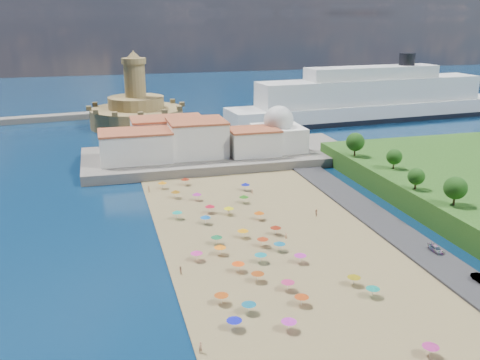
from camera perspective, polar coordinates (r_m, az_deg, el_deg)
name	(u,v)px	position (r m, az deg, el deg)	size (l,w,h in m)	color
ground	(253,253)	(111.78, 1.40, -7.79)	(700.00, 700.00, 0.00)	#071938
terrace	(220,156)	(180.31, -2.17, 2.57)	(90.00, 36.00, 3.00)	#59544C
jetty	(144,138)	(210.75, -10.21, 4.40)	(18.00, 70.00, 2.40)	#59544C
waterfront_buildings	(180,139)	(177.01, -6.37, 4.32)	(57.00, 29.00, 11.00)	silver
domed_building	(278,132)	(182.13, 4.11, 5.11)	(16.00, 16.00, 15.00)	silver
fortress	(137,111)	(239.02, -10.97, 7.22)	(40.00, 40.00, 32.40)	#9C844E
cruise_ship	(371,101)	(255.94, 13.75, 8.19)	(138.43, 31.05, 29.98)	black
beach_parasols	(268,275)	(98.62, 2.99, -10.04)	(31.92, 116.02, 2.20)	gray
beachgoers	(259,244)	(113.19, 2.00, -6.83)	(38.87, 99.80, 1.88)	tan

